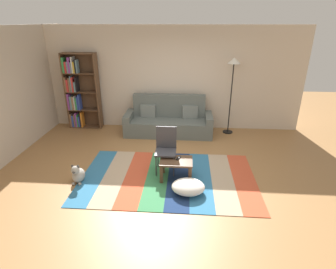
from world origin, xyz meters
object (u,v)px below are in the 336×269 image
at_px(pouf, 188,187).
at_px(dog, 78,174).
at_px(couch, 169,121).
at_px(bookshelf, 78,93).
at_px(folding_chair, 166,146).
at_px(standing_lamp, 233,71).
at_px(coffee_table, 176,164).
at_px(tv_remote, 178,158).

relative_size(pouf, dog, 1.46).
distance_m(couch, bookshelf, 2.57).
bearing_deg(folding_chair, pouf, -0.71).
distance_m(couch, folding_chair, 1.95).
relative_size(pouf, standing_lamp, 0.30).
bearing_deg(bookshelf, couch, -6.51).
xyz_separation_m(couch, bookshelf, (-2.47, 0.28, 0.63)).
distance_m(pouf, standing_lamp, 3.40).
xyz_separation_m(coffee_table, dog, (-1.80, -0.26, -0.15)).
bearing_deg(coffee_table, folding_chair, 125.40).
bearing_deg(coffee_table, dog, -171.65).
bearing_deg(tv_remote, pouf, -46.25).
height_order(pouf, folding_chair, folding_chair).
bearing_deg(folding_chair, standing_lamp, 113.42).
relative_size(bookshelf, standing_lamp, 1.04).
distance_m(coffee_table, folding_chair, 0.44).
bearing_deg(standing_lamp, dog, -139.16).
distance_m(couch, tv_remote, 2.20).
xyz_separation_m(bookshelf, pouf, (3.01, -2.99, -0.85)).
height_order(coffee_table, tv_remote, tv_remote).
distance_m(pouf, tv_remote, 0.63).
xyz_separation_m(tv_remote, folding_chair, (-0.25, 0.24, 0.14)).
relative_size(coffee_table, dog, 1.52).
distance_m(pouf, dog, 2.05).
xyz_separation_m(bookshelf, tv_remote, (2.81, -2.46, -0.57)).
relative_size(coffee_table, pouf, 1.04).
xyz_separation_m(bookshelf, folding_chair, (2.56, -2.22, -0.44)).
bearing_deg(pouf, bookshelf, 135.20).
bearing_deg(dog, couch, 59.10).
bearing_deg(tv_remote, standing_lamp, 85.50).
bearing_deg(standing_lamp, bookshelf, 178.29).
xyz_separation_m(coffee_table, pouf, (0.23, -0.46, -0.18)).
bearing_deg(pouf, folding_chair, 120.32).
height_order(coffee_table, standing_lamp, standing_lamp).
xyz_separation_m(dog, tv_remote, (1.84, 0.33, 0.24)).
distance_m(dog, standing_lamp, 4.34).
bearing_deg(coffee_table, pouf, -63.37).
height_order(pouf, dog, dog).
distance_m(coffee_table, standing_lamp, 3.03).
distance_m(bookshelf, dog, 3.06).
height_order(bookshelf, tv_remote, bookshelf).
bearing_deg(standing_lamp, coffee_table, -118.08).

